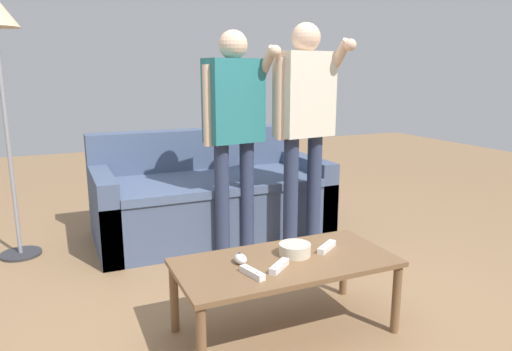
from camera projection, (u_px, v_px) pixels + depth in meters
name	position (u px, v px, depth m)	size (l,w,h in m)	color
ground_plane	(259.00, 314.00, 2.54)	(12.00, 12.00, 0.00)	#93704C
couch	(210.00, 198.00, 3.80)	(1.82, 0.92, 0.82)	#475675
coffee_table	(285.00, 269.00, 2.30)	(1.08, 0.52, 0.39)	brown
snack_bowl	(295.00, 250.00, 2.35)	(0.16, 0.16, 0.06)	beige
game_remote_nunchuk	(241.00, 259.00, 2.25)	(0.06, 0.09, 0.05)	white
player_center	(234.00, 118.00, 3.19)	(0.49, 0.35, 1.56)	#2D3856
player_right	(305.00, 112.00, 3.27)	(0.51, 0.37, 1.62)	#2D3856
game_remote_wand_near	(279.00, 266.00, 2.18)	(0.14, 0.13, 0.03)	white
game_remote_wand_far	(327.00, 247.00, 2.42)	(0.16, 0.12, 0.03)	white
game_remote_wand_spare	(252.00, 273.00, 2.11)	(0.07, 0.15, 0.03)	white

